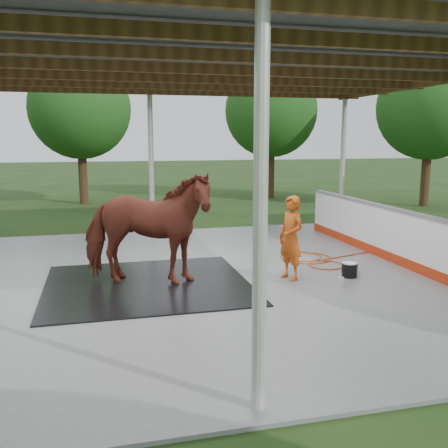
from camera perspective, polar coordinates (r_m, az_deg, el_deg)
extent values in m
plane|color=#1E3814|center=(9.46, -5.02, -6.46)|extent=(100.00, 100.00, 0.00)
cube|color=slate|center=(9.46, -5.02, -6.32)|extent=(12.00, 10.00, 0.05)
cylinder|color=beige|center=(4.55, 4.17, 1.32)|extent=(0.14, 0.14, 3.85)
cylinder|color=beige|center=(13.76, -8.31, 6.92)|extent=(0.14, 0.14, 3.85)
cylinder|color=beige|center=(15.43, 13.40, 7.06)|extent=(0.14, 0.14, 3.85)
cube|color=brown|center=(4.85, 3.66, 24.19)|extent=(12.00, 0.10, 0.18)
cube|color=brown|center=(6.26, -0.84, 20.91)|extent=(12.00, 0.10, 0.18)
cube|color=brown|center=(7.70, -3.57, 18.79)|extent=(12.00, 0.10, 0.18)
cube|color=brown|center=(9.16, -5.39, 17.32)|extent=(12.00, 0.10, 0.18)
cube|color=brown|center=(10.64, -6.69, 16.25)|extent=(12.00, 0.10, 0.18)
cube|color=brown|center=(12.12, -7.67, 15.43)|extent=(12.00, 0.10, 0.18)
cube|color=brown|center=(13.60, -8.42, 14.79)|extent=(12.00, 0.10, 0.18)
cube|color=#38383A|center=(9.19, -5.41, 18.56)|extent=(12.60, 10.60, 0.10)
cube|color=#AC2A0E|center=(11.09, 19.16, -3.75)|extent=(0.14, 8.00, 0.20)
cube|color=white|center=(10.99, 19.33, -1.21)|extent=(0.12, 8.00, 1.00)
cube|color=slate|center=(10.91, 19.49, 1.47)|extent=(0.16, 8.00, 0.06)
cylinder|color=#382314|center=(21.04, -15.80, 5.23)|extent=(0.36, 0.36, 2.20)
sphere|color=#194714|center=(21.01, -16.15, 12.58)|extent=(4.00, 4.00, 4.00)
cylinder|color=#382314|center=(22.30, 5.30, 5.80)|extent=(0.36, 0.36, 2.20)
sphere|color=#194714|center=(22.28, 5.41, 12.74)|extent=(4.00, 4.00, 4.00)
cylinder|color=#382314|center=(21.09, 22.02, 4.90)|extent=(0.36, 0.36, 2.20)
sphere|color=#194714|center=(21.07, 22.50, 12.23)|extent=(4.00, 4.00, 4.00)
cube|color=black|center=(9.09, -8.72, -6.81)|extent=(3.56, 3.34, 0.03)
imported|color=maroon|center=(8.85, -8.89, -0.52)|extent=(2.58, 1.75, 2.00)
imported|color=#C64E15|center=(9.27, 7.66, -1.58)|extent=(0.54, 0.66, 1.56)
cylinder|color=black|center=(9.75, 14.13, -5.14)|extent=(0.29, 0.29, 0.26)
cylinder|color=white|center=(9.72, 14.17, -4.40)|extent=(0.27, 0.27, 0.03)
imported|color=silver|center=(10.05, 14.88, -4.60)|extent=(0.14, 0.14, 0.30)
imported|color=#338CD8|center=(9.19, 13.20, -6.17)|extent=(0.13, 0.13, 0.21)
torus|color=#B3400C|center=(11.06, 9.37, -3.83)|extent=(1.08, 1.08, 0.02)
torus|color=#B3400C|center=(11.17, 8.76, -3.67)|extent=(0.91, 0.91, 0.02)
torus|color=#B3400C|center=(10.52, 11.61, -4.61)|extent=(0.74, 0.74, 0.02)
cylinder|color=#B3400C|center=(11.45, 13.92, -3.52)|extent=(1.42, 0.48, 0.02)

